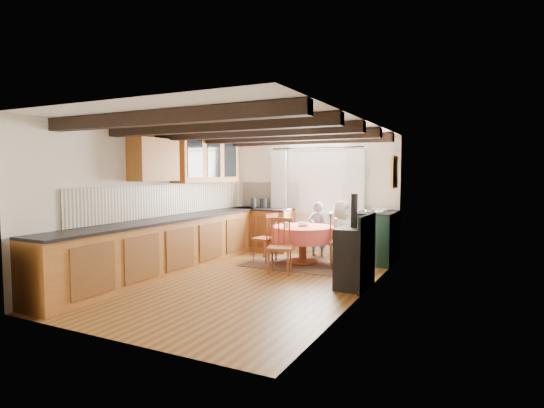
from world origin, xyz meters
The scene contains 40 objects.
floor centered at (0.00, 0.00, 0.00)m, with size 3.60×5.50×0.00m, color brown.
ceiling centered at (0.00, 0.00, 2.40)m, with size 3.60×5.50×0.00m, color white.
wall_back centered at (0.00, 2.75, 1.20)m, with size 3.60×0.00×2.40m, color silver.
wall_front centered at (0.00, -2.75, 1.20)m, with size 3.60×0.00×2.40m, color silver.
wall_left centered at (-1.80, 0.00, 1.20)m, with size 0.00×5.50×2.40m, color silver.
wall_right centered at (1.80, 0.00, 1.20)m, with size 0.00×5.50×2.40m, color silver.
beam_a centered at (0.00, -2.00, 2.31)m, with size 3.60×0.16×0.16m, color black.
beam_b centered at (0.00, -1.00, 2.31)m, with size 3.60×0.16×0.16m, color black.
beam_c centered at (0.00, 0.00, 2.31)m, with size 3.60×0.16×0.16m, color black.
beam_d centered at (0.00, 1.00, 2.31)m, with size 3.60×0.16×0.16m, color black.
beam_e centered at (0.00, 2.00, 2.31)m, with size 3.60×0.16×0.16m, color black.
splash_left centered at (-1.78, 0.30, 1.20)m, with size 0.02×4.50×0.55m, color beige.
splash_back centered at (-1.00, 2.73, 1.20)m, with size 1.40×0.02×0.55m, color beige.
base_cabinet_left centered at (-1.50, 0.00, 0.44)m, with size 0.60×5.30×0.88m, color #A36021.
base_cabinet_back centered at (-1.05, 2.45, 0.44)m, with size 1.30×0.60×0.88m, color #A36021.
worktop_left centered at (-1.48, 0.00, 0.90)m, with size 0.64×5.30×0.04m, color black.
worktop_back centered at (-1.05, 2.43, 0.90)m, with size 1.30×0.64×0.04m, color black.
wall_cabinet_glass centered at (-1.63, 1.20, 1.95)m, with size 0.34×1.80×0.90m, color #A36021.
wall_cabinet_solid centered at (-1.63, -0.30, 1.90)m, with size 0.34×0.90×0.70m, color #A36021.
window_frame centered at (0.10, 2.73, 1.60)m, with size 1.34×0.03×1.54m, color white.
window_pane centered at (0.10, 2.74, 1.60)m, with size 1.20×0.01×1.40m, color white.
curtain_left centered at (-0.75, 2.65, 1.10)m, with size 0.35×0.10×2.10m, color silver.
curtain_right centered at (0.95, 2.65, 1.10)m, with size 0.35×0.10×2.10m, color silver.
curtain_rod centered at (0.10, 2.65, 2.20)m, with size 0.03×0.03×2.00m, color black.
wall_picture centered at (1.77, 2.30, 1.70)m, with size 0.04×0.50×0.60m, color gold.
wall_plate centered at (1.05, 2.72, 1.70)m, with size 0.30×0.30×0.02m, color silver.
rug centered at (0.27, 1.54, 0.01)m, with size 1.95×1.52×0.01m, color #4B3833.
dining_table centered at (0.27, 1.54, 0.35)m, with size 1.15×1.15×0.69m, color #E4545C, non-canonical shape.
chair_near centered at (0.22, 0.64, 0.46)m, with size 0.40×0.42×0.93m, color brown, non-canonical shape.
chair_left centered at (-0.48, 1.44, 0.46)m, with size 0.39×0.41×0.92m, color brown, non-canonical shape.
chair_right centered at (1.01, 1.48, 0.50)m, with size 0.43×0.45×0.99m, color brown, non-canonical shape.
aga_range centered at (1.47, 2.28, 0.49)m, with size 0.69×1.06×0.98m, color black, non-canonical shape.
cast_iron_stove centered at (1.58, 0.32, 0.69)m, with size 0.42×0.69×1.38m, color black, non-canonical shape.
child_far centered at (0.29, 2.28, 0.55)m, with size 0.40×0.26×1.11m, color slate.
child_right centered at (0.98, 1.62, 0.60)m, with size 0.58×0.38×1.19m, color silver.
bowl_a centered at (0.27, 1.57, 0.72)m, with size 0.19×0.19×0.05m, color silver.
bowl_b centered at (0.22, 1.69, 0.73)m, with size 0.20×0.20×0.06m, color silver.
cup centered at (0.09, 1.23, 0.74)m, with size 0.10×0.10×0.09m, color silver.
canister_tall centered at (-1.26, 2.43, 1.03)m, with size 0.13×0.13×0.22m, color #262628.
canister_wide centered at (-1.07, 2.55, 1.02)m, with size 0.19×0.19×0.21m, color #262628.
Camera 1 is at (3.32, -5.86, 1.70)m, focal length 28.69 mm.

